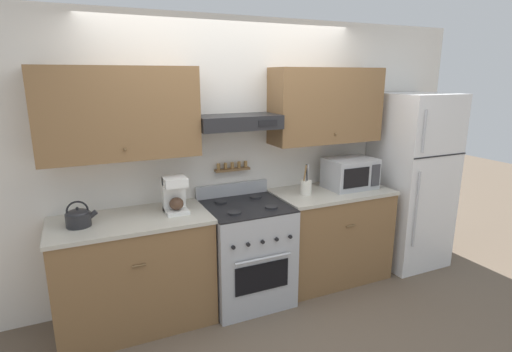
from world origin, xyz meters
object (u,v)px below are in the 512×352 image
Objects in this scene: microwave at (350,173)px; utensil_crock at (306,187)px; coffee_maker at (175,194)px; stove_range at (246,252)px; refrigerator at (411,180)px; tea_kettle at (78,217)px.

utensil_crock is (-0.53, -0.02, -0.07)m from microwave.
coffee_maker is 1.78m from microwave.
stove_range is 0.84m from utensil_crock.
refrigerator reaches higher than tea_kettle.
microwave is (-0.79, 0.04, 0.15)m from refrigerator.
refrigerator is 3.31m from tea_kettle.
microwave is 1.67× the size of utensil_crock.
refrigerator is at bearing -0.09° from stove_range.
tea_kettle is 1.99m from utensil_crock.
tea_kettle is (-3.30, 0.02, 0.07)m from refrigerator.
stove_range is 4.47× the size of tea_kettle.
refrigerator is at bearing -3.01° from microwave.
tea_kettle reaches higher than stove_range.
refrigerator is 3.81× the size of microwave.
microwave is at bearing 176.99° from refrigerator.
coffee_maker is (-2.56, 0.05, 0.15)m from refrigerator.
tea_kettle is 0.77× the size of coffee_maker.
microwave reaches higher than utensil_crock.
coffee_maker reaches higher than utensil_crock.
tea_kettle is at bearing 179.14° from stove_range.
tea_kettle is 0.48× the size of microwave.
coffee_maker is at bearing 178.84° from utensil_crock.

